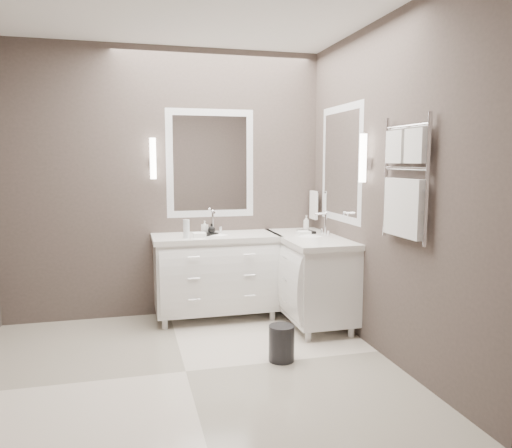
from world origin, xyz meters
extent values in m
cube|color=silver|center=(0.00, 0.00, -0.01)|extent=(3.20, 3.00, 0.01)
cube|color=#483E3A|center=(0.00, 1.50, 1.35)|extent=(3.20, 0.01, 2.70)
cube|color=#483E3A|center=(0.00, -1.50, 1.35)|extent=(3.20, 0.01, 2.70)
cube|color=#483E3A|center=(1.60, 0.00, 1.35)|extent=(0.01, 3.00, 2.70)
cube|color=white|center=(0.45, 1.23, 0.45)|extent=(1.20, 0.55, 0.70)
cube|color=white|center=(0.45, 1.23, 0.82)|extent=(1.24, 0.59, 0.05)
ellipsoid|color=white|center=(0.45, 1.23, 0.81)|extent=(0.36, 0.28, 0.12)
cylinder|color=white|center=(0.45, 1.39, 0.96)|extent=(0.02, 0.02, 0.22)
cube|color=white|center=(1.33, 0.90, 0.45)|extent=(0.55, 1.20, 0.70)
cube|color=white|center=(1.33, 0.90, 0.82)|extent=(0.59, 1.24, 0.05)
ellipsoid|color=white|center=(1.33, 0.90, 0.81)|extent=(0.36, 0.28, 0.12)
cylinder|color=white|center=(1.49, 0.90, 0.96)|extent=(0.02, 0.02, 0.22)
cube|color=white|center=(0.45, 1.49, 1.55)|extent=(0.90, 0.02, 1.10)
cube|color=white|center=(0.45, 1.49, 1.55)|extent=(0.77, 0.02, 0.96)
cube|color=white|center=(1.59, 0.80, 1.55)|extent=(0.02, 0.90, 1.10)
cube|color=white|center=(1.59, 0.80, 1.55)|extent=(0.02, 0.90, 0.96)
cube|color=white|center=(-0.13, 1.43, 1.55)|extent=(0.05, 0.05, 0.10)
cylinder|color=white|center=(-0.13, 1.43, 1.60)|extent=(0.06, 0.06, 0.40)
cube|color=white|center=(1.53, 0.22, 1.55)|extent=(0.05, 0.05, 0.10)
cylinder|color=white|center=(1.53, 0.22, 1.60)|extent=(0.06, 0.06, 0.40)
cylinder|color=white|center=(1.55, 1.36, 1.25)|extent=(0.02, 0.22, 0.02)
cube|color=white|center=(1.54, 1.36, 1.11)|extent=(0.03, 0.17, 0.30)
cylinder|color=white|center=(1.56, -0.68, 1.45)|extent=(0.03, 0.03, 0.90)
cylinder|color=white|center=(1.56, -0.12, 1.45)|extent=(0.03, 0.03, 0.90)
cube|color=white|center=(1.55, -0.53, 1.68)|extent=(0.06, 0.22, 0.24)
cube|color=white|center=(1.55, -0.27, 1.68)|extent=(0.06, 0.22, 0.24)
cube|color=white|center=(1.55, -0.40, 1.24)|extent=(0.06, 0.46, 0.42)
cylinder|color=black|center=(0.76, 0.02, 0.14)|extent=(0.21, 0.21, 0.29)
cube|color=black|center=(0.37, 1.21, 0.86)|extent=(0.20, 0.17, 0.03)
cube|color=black|center=(1.36, 1.10, 0.86)|extent=(0.16, 0.20, 0.03)
cylinder|color=silver|center=(0.15, 1.08, 0.94)|extent=(0.08, 0.08, 0.18)
imported|color=white|center=(0.34, 1.23, 0.93)|extent=(0.07, 0.07, 0.12)
imported|color=black|center=(0.40, 1.18, 0.92)|extent=(0.09, 0.09, 0.09)
imported|color=white|center=(1.36, 1.10, 0.95)|extent=(0.06, 0.06, 0.15)
camera|label=1|loc=(-0.38, -3.61, 1.58)|focal=35.00mm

